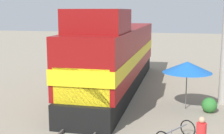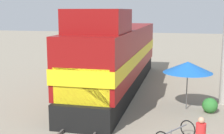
% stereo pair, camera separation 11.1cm
% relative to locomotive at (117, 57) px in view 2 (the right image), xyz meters
% --- Properties ---
extents(ground_plane, '(120.00, 120.00, 0.00)m').
position_rel_locomotive_xyz_m(ground_plane, '(0.00, -5.13, -2.20)').
color(ground_plane, gray).
extents(rail_near, '(0.08, 31.81, 0.15)m').
position_rel_locomotive_xyz_m(rail_near, '(-0.72, -5.13, -2.13)').
color(rail_near, '#4C4742').
rests_on(rail_near, ground_plane).
extents(rail_far, '(0.08, 31.81, 0.15)m').
position_rel_locomotive_xyz_m(rail_far, '(0.72, -5.13, -2.13)').
color(rail_far, '#4C4742').
rests_on(rail_far, ground_plane).
extents(locomotive, '(2.99, 15.93, 5.21)m').
position_rel_locomotive_xyz_m(locomotive, '(0.00, 0.00, 0.00)').
color(locomotive, black).
rests_on(locomotive, ground_plane).
extents(vendor_umbrella, '(2.57, 2.57, 2.54)m').
position_rel_locomotive_xyz_m(vendor_umbrella, '(4.41, -2.95, 0.05)').
color(vendor_umbrella, '#4C4C4C').
rests_on(vendor_umbrella, ground_plane).
extents(shrub_cluster, '(0.78, 0.78, 0.78)m').
position_rel_locomotive_xyz_m(shrub_cluster, '(5.58, -3.33, -1.81)').
color(shrub_cluster, '#2D722D').
rests_on(shrub_cluster, ground_plane).
extents(bicycle_spare, '(1.57, 1.87, 0.72)m').
position_rel_locomotive_xyz_m(bicycle_spare, '(4.00, -7.50, -1.83)').
color(bicycle_spare, black).
rests_on(bicycle_spare, ground_plane).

